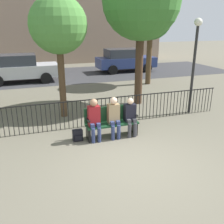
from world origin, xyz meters
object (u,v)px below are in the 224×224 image
at_px(park_bench, 111,121).
at_px(backpack, 78,135).
at_px(parked_car_0, 125,60).
at_px(seated_person_1, 114,115).
at_px(seated_person_2, 130,115).
at_px(seated_person_0, 94,118).
at_px(tree_0, 141,1).
at_px(lamp_post, 195,52).
at_px(tree_1, 58,26).
at_px(tree_3, 151,19).
at_px(parked_car_1, 20,68).

xyz_separation_m(park_bench, backpack, (-1.04, -0.00, -0.32)).
bearing_deg(parked_car_0, seated_person_1, -113.27).
bearing_deg(seated_person_2, seated_person_0, 179.78).
bearing_deg(tree_0, lamp_post, -51.65).
distance_m(seated_person_0, tree_1, 3.48).
bearing_deg(park_bench, tree_1, 116.22).
relative_size(tree_0, tree_3, 1.19).
distance_m(backpack, parked_car_1, 9.07).
height_order(tree_0, lamp_post, tree_0).
distance_m(tree_1, tree_3, 6.64).
xyz_separation_m(seated_person_0, seated_person_1, (0.60, -0.00, -0.01)).
distance_m(seated_person_1, tree_0, 4.99).
bearing_deg(parked_car_1, tree_1, -76.98).
height_order(seated_person_0, parked_car_0, parked_car_0).
bearing_deg(seated_person_0, tree_3, 52.05).
bearing_deg(park_bench, lamp_post, 16.90).
bearing_deg(tree_1, seated_person_2, -54.75).
bearing_deg(lamp_post, seated_person_1, -161.08).
bearing_deg(tree_3, parked_car_0, 87.12).
xyz_separation_m(tree_0, tree_1, (-3.29, -0.60, -0.89)).
relative_size(seated_person_2, tree_0, 0.21).
xyz_separation_m(backpack, parked_car_1, (-1.60, 8.90, 0.68)).
height_order(park_bench, parked_car_1, parked_car_1).
relative_size(backpack, tree_3, 0.07).
height_order(seated_person_0, tree_1, tree_1).
xyz_separation_m(backpack, tree_1, (-0.06, 2.25, 3.04)).
distance_m(seated_person_0, parked_car_1, 9.26).
bearing_deg(park_bench, tree_3, 54.83).
relative_size(seated_person_2, tree_1, 0.28).
relative_size(seated_person_2, tree_3, 0.25).
bearing_deg(tree_0, seated_person_1, -125.86).
xyz_separation_m(tree_1, lamp_post, (4.68, -1.16, -0.89)).
bearing_deg(seated_person_2, tree_0, 61.47).
relative_size(tree_0, parked_car_0, 1.34).
bearing_deg(parked_car_1, seated_person_0, -76.97).
xyz_separation_m(seated_person_0, tree_1, (-0.55, 2.37, 2.49)).
bearing_deg(seated_person_2, tree_3, 59.11).
relative_size(tree_0, lamp_post, 1.63).
xyz_separation_m(seated_person_1, backpack, (-1.09, 0.12, -0.54)).
height_order(backpack, tree_3, tree_3).
bearing_deg(parked_car_0, lamp_post, -95.81).
xyz_separation_m(parked_car_0, parked_car_1, (-7.15, -1.36, 0.00)).
height_order(seated_person_0, seated_person_2, seated_person_0).
xyz_separation_m(seated_person_1, tree_0, (2.14, 2.96, 3.39)).
distance_m(park_bench, backpack, 1.09).
height_order(park_bench, tree_3, tree_3).
xyz_separation_m(park_bench, seated_person_1, (0.04, -0.12, 0.21)).
xyz_separation_m(seated_person_1, seated_person_2, (0.53, -0.00, -0.04)).
height_order(seated_person_0, tree_0, tree_0).
distance_m(seated_person_2, lamp_post, 3.63).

